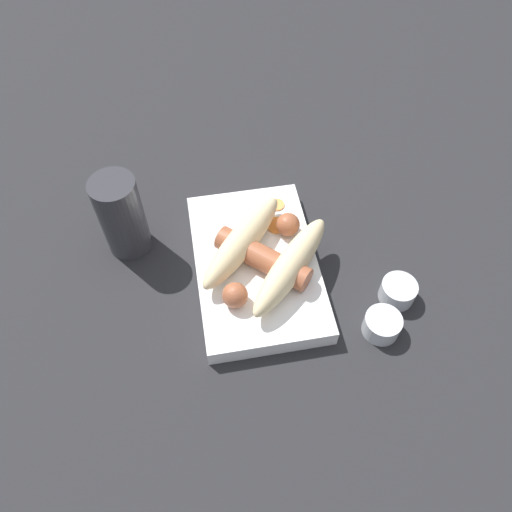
# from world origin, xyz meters

# --- Properties ---
(ground_plane) EXTENTS (3.00, 3.00, 0.00)m
(ground_plane) POSITION_xyz_m (0.00, 0.00, 0.00)
(ground_plane) COLOR #232326
(food_tray) EXTENTS (0.28, 0.18, 0.03)m
(food_tray) POSITION_xyz_m (0.00, 0.00, 0.02)
(food_tray) COLOR white
(food_tray) RESTS_ON ground_plane
(bread_roll) EXTENTS (0.22, 0.22, 0.05)m
(bread_roll) POSITION_xyz_m (0.01, 0.01, 0.05)
(bread_roll) COLOR beige
(bread_roll) RESTS_ON food_tray
(sausage) EXTENTS (0.14, 0.13, 0.04)m
(sausage) POSITION_xyz_m (0.01, 0.01, 0.05)
(sausage) COLOR #9E5638
(sausage) RESTS_ON food_tray
(pickled_veggies) EXTENTS (0.08, 0.04, 0.00)m
(pickled_veggies) POSITION_xyz_m (-0.07, 0.04, 0.03)
(pickled_veggies) COLOR orange
(pickled_veggies) RESTS_ON food_tray
(condiment_cup_near) EXTENTS (0.05, 0.05, 0.03)m
(condiment_cup_near) POSITION_xyz_m (0.13, 0.15, 0.01)
(condiment_cup_near) COLOR silver
(condiment_cup_near) RESTS_ON ground_plane
(condiment_cup_far) EXTENTS (0.05, 0.05, 0.03)m
(condiment_cup_far) POSITION_xyz_m (0.08, 0.19, 0.01)
(condiment_cup_far) COLOR silver
(condiment_cup_far) RESTS_ON ground_plane
(drink_glass) EXTENTS (0.07, 0.07, 0.14)m
(drink_glass) POSITION_xyz_m (-0.09, -0.19, 0.07)
(drink_glass) COLOR #333338
(drink_glass) RESTS_ON ground_plane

